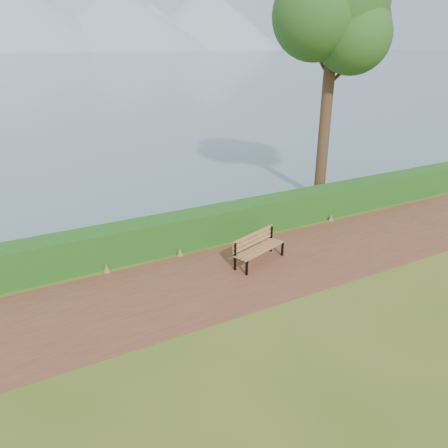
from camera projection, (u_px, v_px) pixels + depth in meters
ground at (250, 278)px, 11.33m from camera, size 140.00×140.00×0.00m
path at (244, 273)px, 11.58m from camera, size 40.00×3.40×0.01m
hedge at (206, 226)px, 13.26m from camera, size 32.00×0.85×1.00m
bench at (257, 246)px, 11.98m from camera, size 1.74×0.99×0.84m
tree at (335, 10)px, 14.66m from camera, size 4.65×3.84×8.99m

